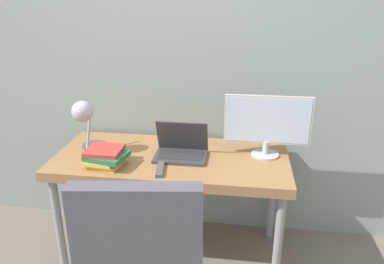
# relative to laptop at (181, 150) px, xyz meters

# --- Properties ---
(wall_back) EXTENTS (8.00, 0.05, 2.60)m
(wall_back) POSITION_rel_laptop_xyz_m (-0.06, 0.39, 0.53)
(wall_back) COLOR gray
(wall_back) RESTS_ON ground_plane
(desk) EXTENTS (1.45, 0.66, 0.73)m
(desk) POSITION_rel_laptop_xyz_m (-0.06, -0.00, -0.11)
(desk) COLOR #996B42
(desk) RESTS_ON ground_plane
(laptop) EXTENTS (0.32, 0.22, 0.22)m
(laptop) POSITION_rel_laptop_xyz_m (0.00, 0.00, 0.00)
(laptop) COLOR #38383D
(laptop) RESTS_ON desk
(monitor) EXTENTS (0.53, 0.17, 0.38)m
(monitor) POSITION_rel_laptop_xyz_m (0.52, 0.09, 0.17)
(monitor) COLOR #B7B7BC
(monitor) RESTS_ON desk
(desk_lamp) EXTENTS (0.16, 0.27, 0.35)m
(desk_lamp) POSITION_rel_laptop_xyz_m (-0.60, -0.03, 0.19)
(desk_lamp) COLOR #4C4C51
(desk_lamp) RESTS_ON desk
(book_stack) EXTENTS (0.26, 0.22, 0.10)m
(book_stack) POSITION_rel_laptop_xyz_m (-0.42, -0.18, 0.01)
(book_stack) COLOR gold
(book_stack) RESTS_ON desk
(tv_remote) EXTENTS (0.06, 0.18, 0.02)m
(tv_remote) POSITION_rel_laptop_xyz_m (-0.09, -0.21, -0.04)
(tv_remote) COLOR #4C4C51
(tv_remote) RESTS_ON desk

